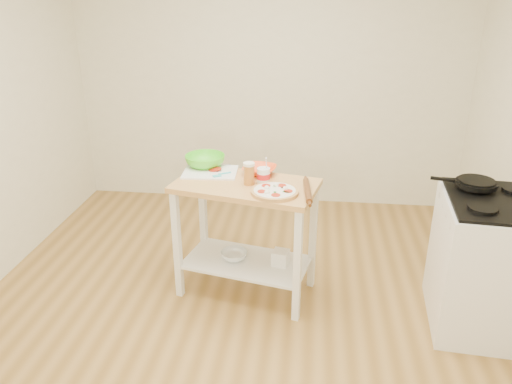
{
  "coord_description": "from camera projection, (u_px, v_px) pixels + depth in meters",
  "views": [
    {
      "loc": [
        0.45,
        -2.84,
        2.22
      ],
      "look_at": [
        0.07,
        0.45,
        0.83
      ],
      "focal_mm": 35.0,
      "sensor_mm": 36.0,
      "label": 1
    }
  ],
  "objects": [
    {
      "name": "shelf_glass_bowl",
      "position": [
        234.0,
        255.0,
        3.83
      ],
      "size": [
        0.24,
        0.24,
        0.06
      ],
      "primitive_type": "imported",
      "rotation": [
        0.0,
        0.0,
        0.21
      ],
      "color": "silver",
      "rests_on": "prep_island"
    },
    {
      "name": "shelf_bin",
      "position": [
        280.0,
        258.0,
        3.74
      ],
      "size": [
        0.14,
        0.14,
        0.12
      ],
      "primitive_type": "cube",
      "rotation": [
        0.0,
        0.0,
        -0.22
      ],
      "color": "white",
      "rests_on": "prep_island"
    },
    {
      "name": "skillet",
      "position": [
        475.0,
        183.0,
        3.36
      ],
      "size": [
        0.42,
        0.27,
        0.03
      ],
      "rotation": [
        0.0,
        0.0,
        -0.26
      ],
      "color": "black",
      "rests_on": "gas_stove"
    },
    {
      "name": "spatula",
      "position": [
        221.0,
        174.0,
        3.68
      ],
      "size": [
        0.13,
        0.12,
        0.01
      ],
      "rotation": [
        0.0,
        0.0,
        0.54
      ],
      "color": "#37C4CC",
      "rests_on": "cutting_board"
    },
    {
      "name": "yogurt_tub",
      "position": [
        263.0,
        176.0,
        3.54
      ],
      "size": [
        0.1,
        0.1,
        0.2
      ],
      "color": "white",
      "rests_on": "prep_island"
    },
    {
      "name": "green_bowl",
      "position": [
        205.0,
        161.0,
        3.86
      ],
      "size": [
        0.34,
        0.34,
        0.1
      ],
      "primitive_type": "imported",
      "rotation": [
        0.0,
        0.0,
        -0.12
      ],
      "color": "#53DE27",
      "rests_on": "prep_island"
    },
    {
      "name": "orange_bowl",
      "position": [
        259.0,
        170.0,
        3.73
      ],
      "size": [
        0.29,
        0.29,
        0.06
      ],
      "primitive_type": "imported",
      "rotation": [
        0.0,
        0.0,
        -0.21
      ],
      "color": "#FF511C",
      "rests_on": "prep_island"
    },
    {
      "name": "prep_island",
      "position": [
        246.0,
        216.0,
        3.67
      ],
      "size": [
        1.1,
        0.76,
        0.9
      ],
      "rotation": [
        0.0,
        0.0,
        -0.22
      ],
      "color": "tan",
      "rests_on": "ground"
    },
    {
      "name": "pizza",
      "position": [
        275.0,
        191.0,
        3.39
      ],
      "size": [
        0.33,
        0.33,
        0.05
      ],
      "rotation": [
        0.0,
        0.0,
        -0.42
      ],
      "color": "tan",
      "rests_on": "prep_island"
    },
    {
      "name": "gas_stove",
      "position": [
        487.0,
        263.0,
        3.37
      ],
      "size": [
        0.71,
        0.81,
        1.11
      ],
      "rotation": [
        0.0,
        0.0,
        -0.09
      ],
      "color": "white",
      "rests_on": "ground"
    },
    {
      "name": "knife",
      "position": [
        208.0,
        165.0,
        3.86
      ],
      "size": [
        0.27,
        0.09,
        0.01
      ],
      "rotation": [
        0.0,
        0.0,
        0.2
      ],
      "color": "silver",
      "rests_on": "cutting_board"
    },
    {
      "name": "cutting_board",
      "position": [
        210.0,
        172.0,
        3.76
      ],
      "size": [
        0.42,
        0.32,
        0.04
      ],
      "rotation": [
        0.0,
        0.0,
        0.06
      ],
      "color": "white",
      "rests_on": "prep_island"
    },
    {
      "name": "rolling_pin",
      "position": [
        308.0,
        191.0,
        3.38
      ],
      "size": [
        0.07,
        0.38,
        0.04
      ],
      "primitive_type": "cylinder",
      "rotation": [
        1.57,
        0.0,
        0.08
      ],
      "color": "brown",
      "rests_on": "prep_island"
    },
    {
      "name": "room_shell",
      "position": [
        236.0,
        141.0,
        2.98
      ],
      "size": [
        4.04,
        4.54,
        2.74
      ],
      "color": "#A67B3D",
      "rests_on": "ground"
    },
    {
      "name": "beer_pint",
      "position": [
        249.0,
        173.0,
        3.51
      ],
      "size": [
        0.08,
        0.08,
        0.16
      ],
      "color": "#B36D29",
      "rests_on": "prep_island"
    }
  ]
}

